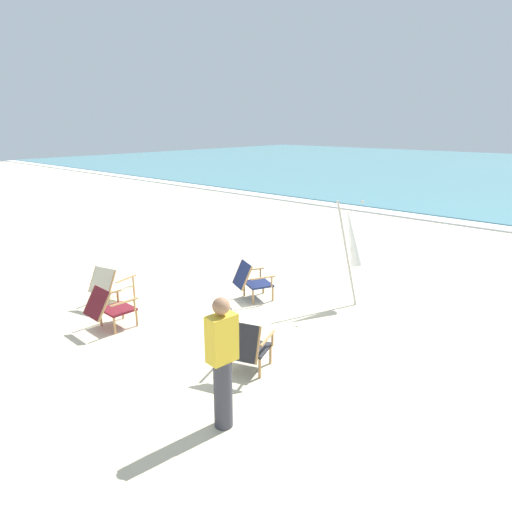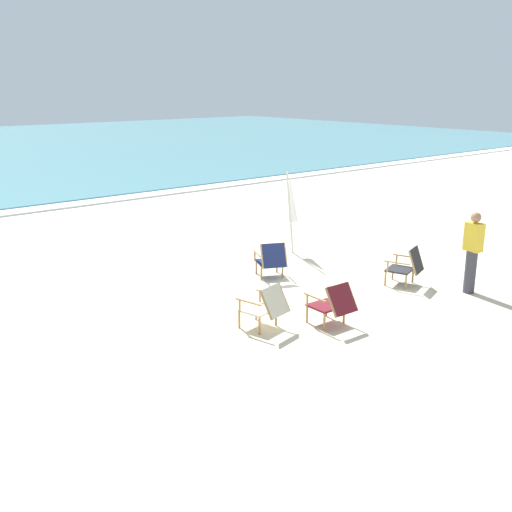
{
  "view_description": "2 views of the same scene",
  "coord_description": "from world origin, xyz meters",
  "views": [
    {
      "loc": [
        5.6,
        -5.35,
        3.47
      ],
      "look_at": [
        -0.48,
        1.41,
        0.79
      ],
      "focal_mm": 32.0,
      "sensor_mm": 36.0,
      "label": 1
    },
    {
      "loc": [
        -8.2,
        -8.21,
        4.01
      ],
      "look_at": [
        -0.61,
        1.09,
        0.54
      ],
      "focal_mm": 42.0,
      "sensor_mm": 36.0,
      "label": 2
    }
  ],
  "objects": [
    {
      "name": "beach_chair_mid_center",
      "position": [
        -2.13,
        -1.02,
        0.42
      ],
      "size": [
        0.73,
        0.85,
        0.79
      ],
      "color": "beige",
      "rests_on": "ground"
    },
    {
      "name": "ground_plane",
      "position": [
        0.0,
        0.0,
        0.0
      ],
      "size": [
        80.0,
        80.0,
        0.0
      ],
      "primitive_type": "plane",
      "color": "beige"
    },
    {
      "name": "beach_chair_back_right",
      "position": [
        -0.26,
        1.01,
        0.43
      ],
      "size": [
        0.82,
        0.89,
        0.8
      ],
      "color": "#19234C",
      "rests_on": "ground"
    },
    {
      "name": "beach_chair_back_left",
      "position": [
        1.59,
        -1.11,
        0.43
      ],
      "size": [
        0.77,
        0.83,
        0.82
      ],
      "color": "#28282D",
      "rests_on": "ground"
    },
    {
      "name": "surf_band",
      "position": [
        0.0,
        11.46,
        0.03
      ],
      "size": [
        80.0,
        1.1,
        0.06
      ],
      "primitive_type": "cube",
      "color": "white",
      "rests_on": "ground"
    },
    {
      "name": "umbrella_furled_white",
      "position": [
        1.32,
        2.13,
        1.36
      ],
      "size": [
        0.56,
        0.4,
        2.08
      ],
      "color": "#B7B2A8",
      "rests_on": "ground"
    },
    {
      "name": "beach_chair_front_right",
      "position": [
        -1.15,
        -1.64,
        0.42
      ],
      "size": [
        0.61,
        0.78,
        0.78
      ],
      "color": "maroon",
      "rests_on": "ground"
    },
    {
      "name": "person_near_chairs",
      "position": [
        2.21,
        -2.16,
        0.84
      ],
      "size": [
        0.24,
        0.36,
        1.63
      ],
      "color": "#383842",
      "rests_on": "ground"
    }
  ]
}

